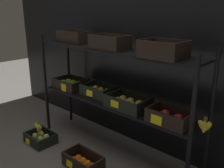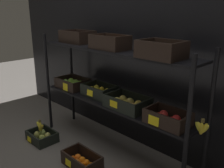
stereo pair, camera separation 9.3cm
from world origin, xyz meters
TOP-DOWN VIEW (x-y plane):
  - ground_plane at (0.00, 0.00)m, footprint 10.00×10.00m
  - storefront_wall at (0.00, 0.36)m, footprint 4.11×0.12m
  - display_rack at (-0.00, -0.00)m, footprint 1.82×0.36m
  - crate_ground_pear at (-0.65, -0.40)m, footprint 0.30×0.24m
  - crate_ground_tangerine at (0.01, -0.38)m, footprint 0.35×0.21m
  - banana_bunch_loose at (-0.67, -0.40)m, footprint 0.15×0.05m

SIDE VIEW (x-z plane):
  - ground_plane at x=0.00m, z-range 0.00..0.00m
  - crate_ground_pear at x=-0.65m, z-range -0.01..0.10m
  - crate_ground_tangerine at x=0.01m, z-range -0.02..0.11m
  - banana_bunch_loose at x=-0.67m, z-range 0.10..0.23m
  - display_rack at x=0.00m, z-range 0.17..1.31m
  - storefront_wall at x=0.00m, z-range 0.00..2.24m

